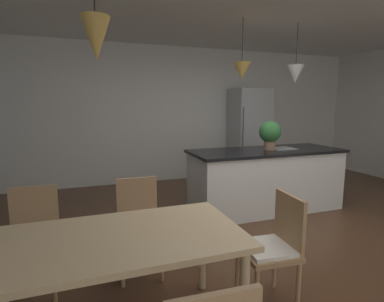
% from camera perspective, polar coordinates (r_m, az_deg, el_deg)
% --- Properties ---
extents(ground_plane, '(10.00, 8.40, 0.04)m').
position_cam_1_polar(ground_plane, '(3.71, 14.80, -16.62)').
color(ground_plane, '#4C301E').
extents(wall_back_kitchen, '(10.00, 0.12, 2.70)m').
position_cam_1_polar(wall_back_kitchen, '(6.31, -1.76, 6.92)').
color(wall_back_kitchen, silver).
rests_on(wall_back_kitchen, ground_plane).
extents(dining_table, '(1.95, 0.87, 0.73)m').
position_cam_1_polar(dining_table, '(2.06, -18.88, -17.36)').
color(dining_table, '#D1B284').
rests_on(dining_table, ground_plane).
extents(chair_far_right, '(0.43, 0.43, 0.87)m').
position_cam_1_polar(chair_far_right, '(2.90, -10.01, -13.21)').
color(chair_far_right, '#A87F56').
rests_on(chair_far_right, ground_plane).
extents(chair_kitchen_end, '(0.43, 0.43, 0.87)m').
position_cam_1_polar(chair_kitchen_end, '(2.52, 15.15, -16.88)').
color(chair_kitchen_end, '#A87F56').
rests_on(chair_kitchen_end, ground_plane).
extents(chair_far_left, '(0.42, 0.42, 0.87)m').
position_cam_1_polar(chair_far_left, '(2.90, -27.89, -14.12)').
color(chair_far_left, '#A87F56').
rests_on(chair_far_left, ground_plane).
extents(kitchen_island, '(2.26, 0.86, 0.91)m').
position_cam_1_polar(kitchen_island, '(4.62, 13.73, -5.16)').
color(kitchen_island, silver).
rests_on(kitchen_island, ground_plane).
extents(refrigerator, '(0.76, 0.67, 1.88)m').
position_cam_1_polar(refrigerator, '(6.53, 10.77, 3.21)').
color(refrigerator, '#B2B5B7').
rests_on(refrigerator, ground_plane).
extents(pendant_over_table, '(0.17, 0.17, 0.90)m').
position_cam_1_polar(pendant_over_table, '(1.87, -17.69, 19.67)').
color(pendant_over_table, black).
extents(pendant_over_island_main, '(0.24, 0.24, 0.81)m').
position_cam_1_polar(pendant_over_island_main, '(4.28, 9.41, 14.71)').
color(pendant_over_island_main, black).
extents(pendant_over_island_aux, '(0.24, 0.24, 0.84)m').
position_cam_1_polar(pendant_over_island_aux, '(4.77, 18.98, 13.59)').
color(pendant_over_island_aux, black).
extents(potted_plant_on_island, '(0.32, 0.32, 0.42)m').
position_cam_1_polar(potted_plant_on_island, '(4.53, 14.53, 3.30)').
color(potted_plant_on_island, '#8C664C').
rests_on(potted_plant_on_island, kitchen_island).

